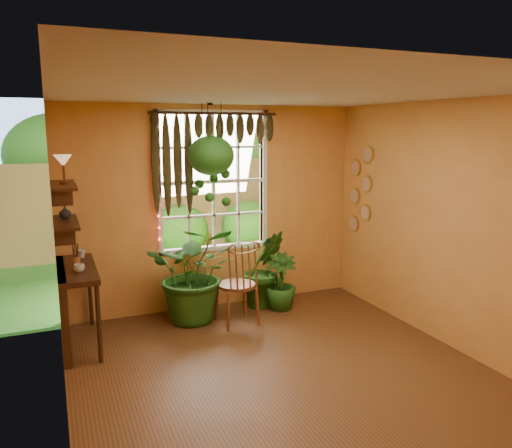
{
  "coord_description": "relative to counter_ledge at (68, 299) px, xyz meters",
  "views": [
    {
      "loc": [
        -2.0,
        -4.02,
        2.38
      ],
      "look_at": [
        0.14,
        1.15,
        1.32
      ],
      "focal_mm": 35.0,
      "sensor_mm": 36.0,
      "label": 1
    }
  ],
  "objects": [
    {
      "name": "wall_back",
      "position": [
        1.91,
        0.65,
        0.8
      ],
      "size": [
        4.0,
        0.0,
        4.0
      ],
      "primitive_type": "plane",
      "rotation": [
        1.57,
        0.0,
        0.0
      ],
      "color": "#E6A34E",
      "rests_on": "floor"
    },
    {
      "name": "brush_jar",
      "position": [
        0.11,
        -0.01,
        0.48
      ],
      "size": [
        0.09,
        0.09,
        0.33
      ],
      "color": "brown",
      "rests_on": "counter_ledge"
    },
    {
      "name": "floor",
      "position": [
        1.91,
        -1.6,
        -0.55
      ],
      "size": [
        4.5,
        4.5,
        0.0
      ],
      "primitive_type": "plane",
      "color": "brown",
      "rests_on": "ground"
    },
    {
      "name": "backyard",
      "position": [
        2.15,
        5.27,
        0.73
      ],
      "size": [
        14.0,
        10.0,
        12.0
      ],
      "color": "#27621C",
      "rests_on": "ground"
    },
    {
      "name": "string_lights",
      "position": [
        1.15,
        0.59,
        1.2
      ],
      "size": [
        0.03,
        0.03,
        1.54
      ],
      "primitive_type": null,
      "color": "#FF2633",
      "rests_on": "window"
    },
    {
      "name": "potted_plant_left",
      "position": [
        1.5,
        0.2,
        0.07
      ],
      "size": [
        1.37,
        1.28,
        1.25
      ],
      "primitive_type": "imported",
      "rotation": [
        0.0,
        0.0,
        -0.32
      ],
      "color": "#134A16",
      "rests_on": "floor"
    },
    {
      "name": "tiffany_lamp",
      "position": [
        0.05,
        -0.07,
        1.49
      ],
      "size": [
        0.18,
        0.18,
        0.3
      ],
      "color": "#583519",
      "rests_on": "shelf_upper"
    },
    {
      "name": "window",
      "position": [
        1.91,
        0.68,
        1.15
      ],
      "size": [
        1.52,
        0.1,
        1.86
      ],
      "color": "white",
      "rests_on": "wall_back"
    },
    {
      "name": "hanging_basket",
      "position": [
        1.76,
        0.29,
        1.43
      ],
      "size": [
        0.57,
        0.57,
        1.28
      ],
      "color": "black",
      "rests_on": "ceiling"
    },
    {
      "name": "shelf_upper",
      "position": [
        0.03,
        0.0,
        1.25
      ],
      "size": [
        0.25,
        0.9,
        0.04
      ],
      "primitive_type": "cube",
      "color": "#36230E",
      "rests_on": "wall_left"
    },
    {
      "name": "wall_plates",
      "position": [
        3.89,
        0.19,
        1.0
      ],
      "size": [
        0.04,
        0.32,
        1.1
      ],
      "primitive_type": null,
      "color": "beige",
      "rests_on": "wall_right"
    },
    {
      "name": "wall_right",
      "position": [
        3.91,
        -1.6,
        0.8
      ],
      "size": [
        0.0,
        4.5,
        4.5
      ],
      "primitive_type": "plane",
      "rotation": [
        1.57,
        0.0,
        -1.57
      ],
      "color": "#E6A34E",
      "rests_on": "floor"
    },
    {
      "name": "shelf_vase",
      "position": [
        0.04,
        0.19,
        0.93
      ],
      "size": [
        0.15,
        0.15,
        0.13
      ],
      "primitive_type": "imported",
      "rotation": [
        0.0,
        0.0,
        -0.17
      ],
      "color": "#B2AD99",
      "rests_on": "shelf_lower"
    },
    {
      "name": "potted_plant_mid",
      "position": [
        2.5,
        0.35,
        -0.02
      ],
      "size": [
        0.59,
        0.47,
        1.06
      ],
      "primitive_type": "imported",
      "rotation": [
        0.0,
        0.0,
        -0.01
      ],
      "color": "#134A16",
      "rests_on": "floor"
    },
    {
      "name": "valance_vine",
      "position": [
        1.82,
        0.56,
        1.73
      ],
      "size": [
        1.7,
        0.12,
        1.1
      ],
      "color": "#36230E",
      "rests_on": "window"
    },
    {
      "name": "shelf_lower",
      "position": [
        0.03,
        0.0,
        0.85
      ],
      "size": [
        0.25,
        0.9,
        0.04
      ],
      "primitive_type": "cube",
      "color": "#36230E",
      "rests_on": "wall_left"
    },
    {
      "name": "cup_b",
      "position": [
        0.19,
        0.41,
        0.39
      ],
      "size": [
        0.1,
        0.1,
        0.09
      ],
      "primitive_type": "imported",
      "rotation": [
        0.0,
        0.0,
        0.04
      ],
      "color": "beige",
      "rests_on": "counter_ledge"
    },
    {
      "name": "wall_left",
      "position": [
        -0.09,
        -1.6,
        0.8
      ],
      "size": [
        0.0,
        4.5,
        4.5
      ],
      "primitive_type": "plane",
      "rotation": [
        1.57,
        0.0,
        1.57
      ],
      "color": "#E6A34E",
      "rests_on": "floor"
    },
    {
      "name": "windsor_chair",
      "position": [
        1.96,
        -0.1,
        -0.19
      ],
      "size": [
        0.49,
        0.52,
        1.24
      ],
      "rotation": [
        0.0,
        0.0,
        0.06
      ],
      "color": "brown",
      "rests_on": "floor"
    },
    {
      "name": "counter_ledge",
      "position": [
        0.0,
        0.0,
        0.0
      ],
      "size": [
        0.4,
        1.2,
        0.9
      ],
      "color": "#36230E",
      "rests_on": "floor"
    },
    {
      "name": "potted_plant_right",
      "position": [
        2.66,
        0.17,
        -0.17
      ],
      "size": [
        0.52,
        0.52,
        0.76
      ],
      "primitive_type": "imported",
      "rotation": [
        0.0,
        0.0,
        -0.28
      ],
      "color": "#134A16",
      "rests_on": "floor"
    },
    {
      "name": "cup_a",
      "position": [
        0.13,
        -0.22,
        0.39
      ],
      "size": [
        0.13,
        0.13,
        0.09
      ],
      "primitive_type": "imported",
      "rotation": [
        0.0,
        0.0,
        0.21
      ],
      "color": "silver",
      "rests_on": "counter_ledge"
    },
    {
      "name": "ceiling",
      "position": [
        1.91,
        -1.6,
        2.15
      ],
      "size": [
        4.5,
        4.5,
        0.0
      ],
      "primitive_type": "plane",
      "rotation": [
        3.14,
        0.0,
        0.0
      ],
      "color": "silver",
      "rests_on": "wall_back"
    }
  ]
}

